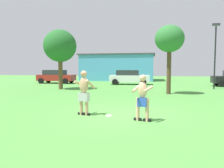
{
  "coord_description": "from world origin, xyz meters",
  "views": [
    {
      "loc": [
        1.2,
        -8.39,
        1.84
      ],
      "look_at": [
        -0.26,
        -0.64,
        1.24
      ],
      "focal_mm": 34.46,
      "sensor_mm": 36.0,
      "label": 1
    }
  ],
  "objects_px": {
    "lamp_post": "(215,49)",
    "tree_left_field": "(60,46)",
    "car_red_near_post": "(56,76)",
    "tree_right_field": "(169,40)",
    "car_white_far_end": "(129,77)",
    "player_in_blue": "(142,97)",
    "frisbee": "(109,116)",
    "player_with_cap": "(84,90)"
  },
  "relations": [
    {
      "from": "player_in_blue",
      "to": "frisbee",
      "type": "bearing_deg",
      "value": 157.78
    },
    {
      "from": "player_with_cap",
      "to": "player_in_blue",
      "type": "distance_m",
      "value": 2.34
    },
    {
      "from": "car_white_far_end",
      "to": "tree_right_field",
      "type": "bearing_deg",
      "value": -65.58
    },
    {
      "from": "player_in_blue",
      "to": "frisbee",
      "type": "relative_size",
      "value": 6.16
    },
    {
      "from": "player_with_cap",
      "to": "car_white_far_end",
      "type": "height_order",
      "value": "player_with_cap"
    },
    {
      "from": "player_in_blue",
      "to": "tree_right_field",
      "type": "xyz_separation_m",
      "value": [
        1.44,
        8.12,
        2.93
      ]
    },
    {
      "from": "frisbee",
      "to": "car_red_near_post",
      "type": "relative_size",
      "value": 0.06
    },
    {
      "from": "player_with_cap",
      "to": "car_white_far_end",
      "type": "distance_m",
      "value": 15.65
    },
    {
      "from": "player_with_cap",
      "to": "tree_left_field",
      "type": "xyz_separation_m",
      "value": [
        -5.15,
        9.33,
        2.69
      ]
    },
    {
      "from": "player_in_blue",
      "to": "car_red_near_post",
      "type": "distance_m",
      "value": 19.78
    },
    {
      "from": "frisbee",
      "to": "tree_left_field",
      "type": "bearing_deg",
      "value": 123.34
    },
    {
      "from": "tree_left_field",
      "to": "player_in_blue",
      "type": "bearing_deg",
      "value": -53.04
    },
    {
      "from": "player_in_blue",
      "to": "lamp_post",
      "type": "height_order",
      "value": "lamp_post"
    },
    {
      "from": "player_with_cap",
      "to": "car_red_near_post",
      "type": "bearing_deg",
      "value": 118.65
    },
    {
      "from": "player_with_cap",
      "to": "car_red_near_post",
      "type": "relative_size",
      "value": 0.4
    },
    {
      "from": "player_with_cap",
      "to": "frisbee",
      "type": "distance_m",
      "value": 1.37
    },
    {
      "from": "car_white_far_end",
      "to": "tree_right_field",
      "type": "distance_m",
      "value": 9.33
    },
    {
      "from": "car_white_far_end",
      "to": "tree_right_field",
      "type": "xyz_separation_m",
      "value": [
        3.66,
        -8.06,
        2.94
      ]
    },
    {
      "from": "frisbee",
      "to": "car_white_far_end",
      "type": "relative_size",
      "value": 0.06
    },
    {
      "from": "car_red_near_post",
      "to": "lamp_post",
      "type": "height_order",
      "value": "lamp_post"
    },
    {
      "from": "car_red_near_post",
      "to": "tree_left_field",
      "type": "relative_size",
      "value": 0.85
    },
    {
      "from": "player_with_cap",
      "to": "tree_left_field",
      "type": "relative_size",
      "value": 0.34
    },
    {
      "from": "player_in_blue",
      "to": "tree_right_field",
      "type": "bearing_deg",
      "value": 79.94
    },
    {
      "from": "lamp_post",
      "to": "tree_left_field",
      "type": "bearing_deg",
      "value": -169.0
    },
    {
      "from": "car_red_near_post",
      "to": "lamp_post",
      "type": "relative_size",
      "value": 0.77
    },
    {
      "from": "player_in_blue",
      "to": "lamp_post",
      "type": "xyz_separation_m",
      "value": [
        5.54,
        12.39,
        2.6
      ]
    },
    {
      "from": "frisbee",
      "to": "tree_right_field",
      "type": "height_order",
      "value": "tree_right_field"
    },
    {
      "from": "frisbee",
      "to": "tree_right_field",
      "type": "relative_size",
      "value": 0.05
    },
    {
      "from": "tree_left_field",
      "to": "tree_right_field",
      "type": "xyz_separation_m",
      "value": [
        8.87,
        -1.75,
        0.11
      ]
    },
    {
      "from": "lamp_post",
      "to": "tree_left_field",
      "type": "height_order",
      "value": "lamp_post"
    },
    {
      "from": "tree_right_field",
      "to": "frisbee",
      "type": "bearing_deg",
      "value": -109.69
    },
    {
      "from": "player_with_cap",
      "to": "player_in_blue",
      "type": "height_order",
      "value": "player_with_cap"
    },
    {
      "from": "frisbee",
      "to": "tree_left_field",
      "type": "height_order",
      "value": "tree_left_field"
    },
    {
      "from": "tree_left_field",
      "to": "car_red_near_post",
      "type": "bearing_deg",
      "value": 118.3
    },
    {
      "from": "car_red_near_post",
      "to": "lamp_post",
      "type": "xyz_separation_m",
      "value": [
        16.52,
        -4.07,
        2.61
      ]
    },
    {
      "from": "player_with_cap",
      "to": "lamp_post",
      "type": "bearing_deg",
      "value": 56.61
    },
    {
      "from": "frisbee",
      "to": "tree_right_field",
      "type": "distance_m",
      "value": 8.9
    },
    {
      "from": "tree_left_field",
      "to": "frisbee",
      "type": "bearing_deg",
      "value": -56.66
    },
    {
      "from": "frisbee",
      "to": "lamp_post",
      "type": "xyz_separation_m",
      "value": [
        6.82,
        11.87,
        3.42
      ]
    },
    {
      "from": "frisbee",
      "to": "car_white_far_end",
      "type": "bearing_deg",
      "value": 93.44
    },
    {
      "from": "car_white_far_end",
      "to": "tree_left_field",
      "type": "height_order",
      "value": "tree_left_field"
    },
    {
      "from": "car_red_near_post",
      "to": "tree_left_field",
      "type": "bearing_deg",
      "value": -61.7
    }
  ]
}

